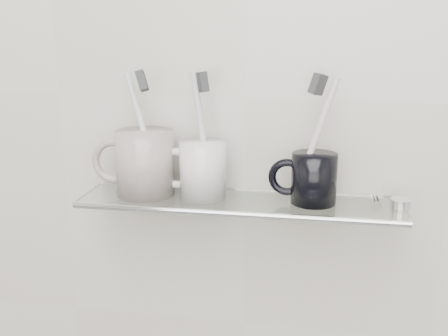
% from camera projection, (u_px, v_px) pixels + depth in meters
% --- Properties ---
extents(wall_back, '(2.50, 0.00, 2.50)m').
position_uv_depth(wall_back, '(246.00, 98.00, 0.89)').
color(wall_back, '#BDB7AC').
rests_on(wall_back, ground).
extents(shelf_glass, '(0.50, 0.12, 0.01)m').
position_uv_depth(shelf_glass, '(240.00, 202.00, 0.87)').
color(shelf_glass, silver).
rests_on(shelf_glass, wall_back).
extents(shelf_rail, '(0.50, 0.01, 0.01)m').
position_uv_depth(shelf_rail, '(234.00, 214.00, 0.82)').
color(shelf_rail, silver).
rests_on(shelf_rail, shelf_glass).
extents(bracket_left, '(0.02, 0.03, 0.02)m').
position_uv_depth(bracket_left, '(122.00, 193.00, 0.96)').
color(bracket_left, silver).
rests_on(bracket_left, wall_back).
extents(bracket_right, '(0.02, 0.03, 0.02)m').
position_uv_depth(bracket_right, '(375.00, 207.00, 0.89)').
color(bracket_right, silver).
rests_on(bracket_right, wall_back).
extents(mug_left, '(0.11, 0.11, 0.10)m').
position_uv_depth(mug_left, '(145.00, 163.00, 0.89)').
color(mug_left, silver).
rests_on(mug_left, shelf_glass).
extents(mug_left_handle, '(0.07, 0.01, 0.07)m').
position_uv_depth(mug_left_handle, '(114.00, 161.00, 0.90)').
color(mug_left_handle, silver).
rests_on(mug_left_handle, mug_left).
extents(toothbrush_left, '(0.07, 0.05, 0.18)m').
position_uv_depth(toothbrush_left, '(144.00, 132.00, 0.88)').
color(toothbrush_left, silver).
rests_on(toothbrush_left, mug_left).
extents(bristles_left, '(0.02, 0.03, 0.04)m').
position_uv_depth(bristles_left, '(142.00, 81.00, 0.86)').
color(bristles_left, '#2D2F30').
rests_on(bristles_left, toothbrush_left).
extents(mug_center, '(0.08, 0.08, 0.09)m').
position_uv_depth(mug_center, '(203.00, 169.00, 0.88)').
color(mug_center, silver).
rests_on(mug_center, shelf_glass).
extents(mug_center_handle, '(0.07, 0.01, 0.07)m').
position_uv_depth(mug_center_handle, '(176.00, 168.00, 0.88)').
color(mug_center_handle, silver).
rests_on(mug_center_handle, mug_center).
extents(toothbrush_center, '(0.04, 0.02, 0.19)m').
position_uv_depth(toothbrush_center, '(202.00, 134.00, 0.86)').
color(toothbrush_center, silver).
rests_on(toothbrush_center, mug_center).
extents(bristles_center, '(0.03, 0.03, 0.03)m').
position_uv_depth(bristles_center, '(202.00, 82.00, 0.84)').
color(bristles_center, '#2D2F30').
rests_on(bristles_center, toothbrush_center).
extents(mug_right, '(0.08, 0.08, 0.08)m').
position_uv_depth(mug_right, '(314.00, 178.00, 0.85)').
color(mug_right, black).
rests_on(mug_right, shelf_glass).
extents(mug_right_handle, '(0.06, 0.01, 0.06)m').
position_uv_depth(mug_right_handle, '(287.00, 177.00, 0.86)').
color(mug_right_handle, black).
rests_on(mug_right_handle, mug_right).
extents(toothbrush_right, '(0.07, 0.01, 0.19)m').
position_uv_depth(toothbrush_right, '(316.00, 138.00, 0.83)').
color(toothbrush_right, beige).
rests_on(toothbrush_right, mug_right).
extents(bristles_right, '(0.03, 0.02, 0.04)m').
position_uv_depth(bristles_right, '(318.00, 84.00, 0.81)').
color(bristles_right, '#2D2F30').
rests_on(bristles_right, toothbrush_right).
extents(chrome_cap, '(0.03, 0.03, 0.01)m').
position_uv_depth(chrome_cap, '(401.00, 203.00, 0.84)').
color(chrome_cap, silver).
rests_on(chrome_cap, shelf_glass).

